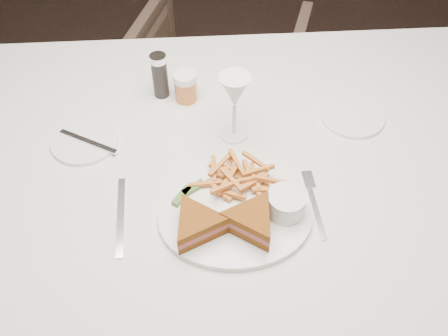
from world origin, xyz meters
The scene contains 4 objects.
ground centered at (0.00, 0.00, 0.00)m, with size 5.00×5.00×0.00m, color black.
table centered at (-0.01, -0.23, 0.38)m, with size 1.56×1.04×0.75m, color silver.
chair_far centered at (0.04, 0.57, 0.33)m, with size 0.63×0.59×0.65m, color #4A392D.
table_setting centered at (0.00, -0.29, 0.79)m, with size 0.82×0.60×0.18m.
Camera 1 is at (-0.07, -0.99, 1.60)m, focal length 40.00 mm.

